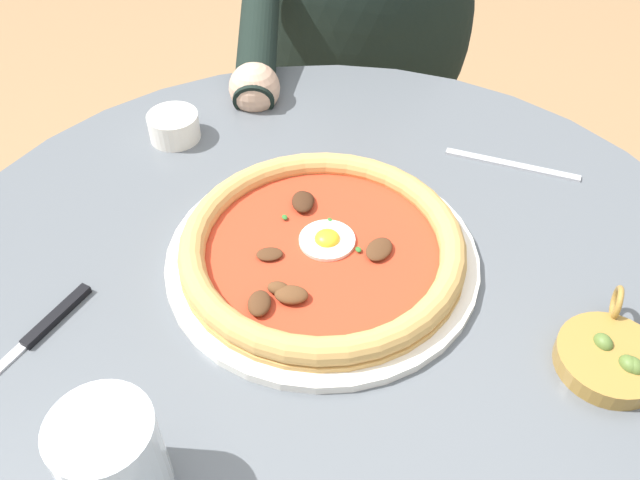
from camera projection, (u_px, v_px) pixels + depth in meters
dining_table at (327, 393)px, 0.83m from camera, size 0.89×0.89×0.76m
pizza_on_plate at (322, 250)px, 0.71m from camera, size 0.33×0.33×0.04m
water_glass at (113, 464)px, 0.51m from camera, size 0.08×0.08×0.10m
steak_knife at (36, 336)px, 0.65m from camera, size 0.14×0.16×0.01m
ramekin_capers at (174, 126)px, 0.87m from camera, size 0.06×0.06×0.03m
olive_pan at (610, 357)px, 0.62m from camera, size 0.11×0.10×0.04m
fork_utensil at (512, 165)px, 0.84m from camera, size 0.11×0.13×0.00m
diner_person at (357, 122)px, 1.32m from camera, size 0.46×0.51×1.16m
cafe_chair_diner at (361, 89)px, 1.42m from camera, size 0.52×0.52×0.84m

